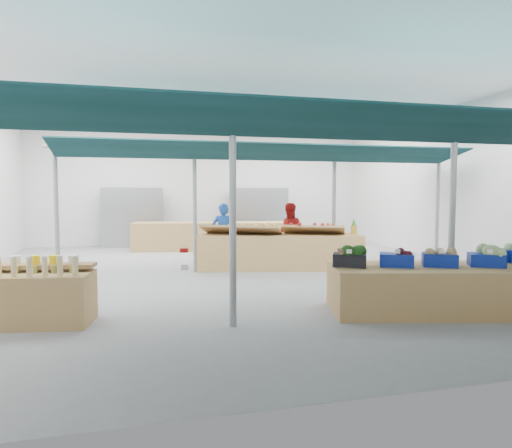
% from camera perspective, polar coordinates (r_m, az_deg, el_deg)
% --- Properties ---
extents(floor, '(13.00, 13.00, 0.00)m').
position_cam_1_polar(floor, '(10.55, -1.83, -6.21)').
color(floor, slate).
rests_on(floor, ground).
extents(hall, '(13.00, 13.00, 13.00)m').
position_cam_1_polar(hall, '(11.82, -3.37, 7.75)').
color(hall, silver).
rests_on(hall, ground).
extents(pole_grid, '(10.00, 4.60, 3.00)m').
position_cam_1_polar(pole_grid, '(8.91, 5.31, 3.60)').
color(pole_grid, gray).
rests_on(pole_grid, floor).
extents(awnings, '(9.50, 7.08, 0.30)m').
position_cam_1_polar(awnings, '(8.95, 5.35, 9.81)').
color(awnings, black).
rests_on(awnings, pole_grid).
extents(back_shelving_left, '(2.00, 0.50, 2.00)m').
position_cam_1_polar(back_shelving_left, '(16.17, -15.18, 0.77)').
color(back_shelving_left, '#B23F33').
rests_on(back_shelving_left, floor).
extents(back_shelving_right, '(2.00, 0.50, 2.00)m').
position_cam_1_polar(back_shelving_right, '(16.71, 0.43, 1.01)').
color(back_shelving_right, '#B23F33').
rests_on(back_shelving_right, floor).
extents(bottle_shelf, '(1.74, 1.26, 1.01)m').
position_cam_1_polar(bottle_shelf, '(7.26, -26.18, -8.06)').
color(bottle_shelf, '#9C7A44').
rests_on(bottle_shelf, floor).
extents(veg_counter, '(3.91, 2.11, 0.72)m').
position_cam_1_polar(veg_counter, '(7.79, 23.30, -7.50)').
color(veg_counter, '#9C7A44').
rests_on(veg_counter, floor).
extents(fruit_counter, '(4.06, 1.80, 0.85)m').
position_cam_1_polar(fruit_counter, '(11.15, 2.99, -3.46)').
color(fruit_counter, '#9C7A44').
rests_on(fruit_counter, floor).
extents(far_counter, '(5.11, 1.98, 0.90)m').
position_cam_1_polar(far_counter, '(14.81, -5.54, -1.52)').
color(far_counter, '#9C7A44').
rests_on(far_counter, floor).
extents(vendor_left, '(0.65, 0.50, 1.58)m').
position_cam_1_polar(vendor_left, '(11.90, -4.12, -1.22)').
color(vendor_left, '#1947A8').
rests_on(vendor_left, floor).
extents(vendor_right, '(0.88, 0.76, 1.58)m').
position_cam_1_polar(vendor_right, '(12.34, 4.14, -1.03)').
color(vendor_right, maroon).
rests_on(vendor_right, floor).
extents(crate_broccoli, '(0.61, 0.55, 0.35)m').
position_cam_1_polar(crate_broccoli, '(7.22, 11.65, -3.96)').
color(crate_broccoli, black).
rests_on(crate_broccoli, veg_counter).
extents(crate_beets, '(0.61, 0.55, 0.29)m').
position_cam_1_polar(crate_beets, '(7.41, 17.14, -4.05)').
color(crate_beets, navy).
rests_on(crate_beets, veg_counter).
extents(crate_celeriac, '(0.61, 0.55, 0.31)m').
position_cam_1_polar(crate_celeriac, '(7.63, 21.98, -3.85)').
color(crate_celeriac, navy).
rests_on(crate_celeriac, veg_counter).
extents(crate_cabbage, '(0.61, 0.55, 0.35)m').
position_cam_1_polar(crate_cabbage, '(7.93, 26.84, -3.61)').
color(crate_cabbage, navy).
rests_on(crate_cabbage, veg_counter).
extents(sparrow, '(0.12, 0.09, 0.11)m').
position_cam_1_polar(sparrow, '(7.05, 10.57, -3.40)').
color(sparrow, brown).
rests_on(sparrow, crate_broccoli).
extents(pole_ribbon, '(0.12, 0.12, 0.28)m').
position_cam_1_polar(pole_ribbon, '(6.13, -8.98, -3.47)').
color(pole_ribbon, red).
rests_on(pole_ribbon, pole_grid).
extents(apple_heap_yellow, '(2.01, 1.46, 0.27)m').
position_cam_1_polar(apple_heap_yellow, '(10.97, -1.87, -0.49)').
color(apple_heap_yellow, '#997247').
rests_on(apple_heap_yellow, fruit_counter).
extents(apple_heap_red, '(1.66, 1.28, 0.27)m').
position_cam_1_polar(apple_heap_red, '(11.09, 7.16, -0.47)').
color(apple_heap_red, '#997247').
rests_on(apple_heap_red, fruit_counter).
extents(pineapple, '(0.14, 0.14, 0.39)m').
position_cam_1_polar(pineapple, '(11.28, 12.14, -0.37)').
color(pineapple, '#8C6019').
rests_on(pineapple, fruit_counter).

